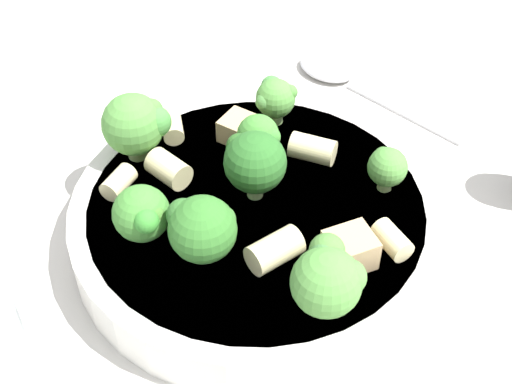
# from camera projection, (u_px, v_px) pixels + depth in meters

# --- Properties ---
(ground_plane) EXTENTS (2.00, 2.00, 0.00)m
(ground_plane) POSITION_uv_depth(u_px,v_px,m) (256.00, 239.00, 0.45)
(ground_plane) COLOR beige
(pasta_bowl) EXTENTS (0.22, 0.22, 0.03)m
(pasta_bowl) POSITION_uv_depth(u_px,v_px,m) (256.00, 219.00, 0.44)
(pasta_bowl) COLOR silver
(pasta_bowl) RESTS_ON ground_plane
(broccoli_floret_0) EXTENTS (0.04, 0.04, 0.04)m
(broccoli_floret_0) POSITION_uv_depth(u_px,v_px,m) (202.00, 228.00, 0.38)
(broccoli_floret_0) COLOR #9EC175
(broccoli_floret_0) RESTS_ON pasta_bowl
(broccoli_floret_1) EXTENTS (0.04, 0.04, 0.04)m
(broccoli_floret_1) POSITION_uv_depth(u_px,v_px,m) (328.00, 277.00, 0.36)
(broccoli_floret_1) COLOR #9EC175
(broccoli_floret_1) RESTS_ON pasta_bowl
(broccoli_floret_2) EXTENTS (0.02, 0.02, 0.03)m
(broccoli_floret_2) POSITION_uv_depth(u_px,v_px,m) (387.00, 166.00, 0.42)
(broccoli_floret_2) COLOR #93B766
(broccoli_floret_2) RESTS_ON pasta_bowl
(broccoli_floret_3) EXTENTS (0.03, 0.03, 0.04)m
(broccoli_floret_3) POSITION_uv_depth(u_px,v_px,m) (259.00, 138.00, 0.44)
(broccoli_floret_3) COLOR #9EC175
(broccoli_floret_3) RESTS_ON pasta_bowl
(broccoli_floret_4) EXTENTS (0.03, 0.03, 0.03)m
(broccoli_floret_4) POSITION_uv_depth(u_px,v_px,m) (275.00, 98.00, 0.47)
(broccoli_floret_4) COLOR #84AD60
(broccoli_floret_4) RESTS_ON pasta_bowl
(broccoli_floret_5) EXTENTS (0.04, 0.04, 0.05)m
(broccoli_floret_5) POSITION_uv_depth(u_px,v_px,m) (253.00, 161.00, 0.41)
(broccoli_floret_5) COLOR #9EC175
(broccoli_floret_5) RESTS_ON pasta_bowl
(broccoli_floret_6) EXTENTS (0.03, 0.03, 0.04)m
(broccoli_floret_6) POSITION_uv_depth(u_px,v_px,m) (143.00, 214.00, 0.39)
(broccoli_floret_6) COLOR #9EC175
(broccoli_floret_6) RESTS_ON pasta_bowl
(broccoli_floret_7) EXTENTS (0.04, 0.04, 0.05)m
(broccoli_floret_7) POSITION_uv_depth(u_px,v_px,m) (137.00, 124.00, 0.44)
(broccoli_floret_7) COLOR #93B766
(broccoli_floret_7) RESTS_ON pasta_bowl
(rigatoni_0) EXTENTS (0.03, 0.02, 0.02)m
(rigatoni_0) POSITION_uv_depth(u_px,v_px,m) (275.00, 250.00, 0.39)
(rigatoni_0) COLOR beige
(rigatoni_0) RESTS_ON pasta_bowl
(rigatoni_1) EXTENTS (0.03, 0.03, 0.02)m
(rigatoni_1) POSITION_uv_depth(u_px,v_px,m) (309.00, 147.00, 0.45)
(rigatoni_1) COLOR beige
(rigatoni_1) RESTS_ON pasta_bowl
(rigatoni_2) EXTENTS (0.02, 0.03, 0.02)m
(rigatoni_2) POSITION_uv_depth(u_px,v_px,m) (169.00, 169.00, 0.44)
(rigatoni_2) COLOR beige
(rigatoni_2) RESTS_ON pasta_bowl
(rigatoni_3) EXTENTS (0.03, 0.03, 0.01)m
(rigatoni_3) POSITION_uv_depth(u_px,v_px,m) (172.00, 126.00, 0.47)
(rigatoni_3) COLOR beige
(rigatoni_3) RESTS_ON pasta_bowl
(rigatoni_4) EXTENTS (0.02, 0.03, 0.01)m
(rigatoni_4) POSITION_uv_depth(u_px,v_px,m) (392.00, 240.00, 0.40)
(rigatoni_4) COLOR beige
(rigatoni_4) RESTS_ON pasta_bowl
(rigatoni_5) EXTENTS (0.02, 0.02, 0.01)m
(rigatoni_5) POSITION_uv_depth(u_px,v_px,m) (119.00, 182.00, 0.43)
(rigatoni_5) COLOR beige
(rigatoni_5) RESTS_ON pasta_bowl
(chicken_chunk_0) EXTENTS (0.03, 0.03, 0.02)m
(chicken_chunk_0) POSITION_uv_depth(u_px,v_px,m) (347.00, 253.00, 0.39)
(chicken_chunk_0) COLOR tan
(chicken_chunk_0) RESTS_ON pasta_bowl
(chicken_chunk_1) EXTENTS (0.02, 0.02, 0.02)m
(chicken_chunk_1) POSITION_uv_depth(u_px,v_px,m) (238.00, 128.00, 0.46)
(chicken_chunk_1) COLOR tan
(chicken_chunk_1) RESTS_ON pasta_bowl
(spoon) EXTENTS (0.04, 0.15, 0.01)m
(spoon) POSITION_uv_depth(u_px,v_px,m) (346.00, 78.00, 0.57)
(spoon) COLOR silver
(spoon) RESTS_ON ground_plane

